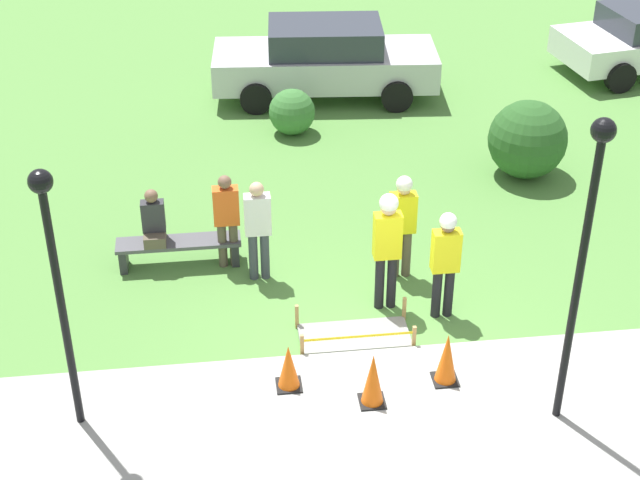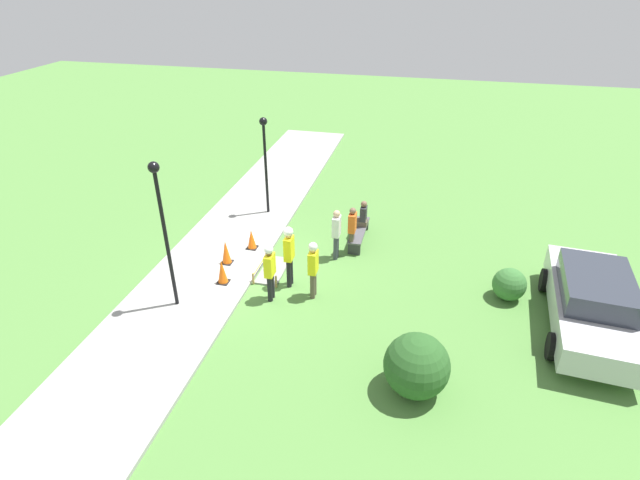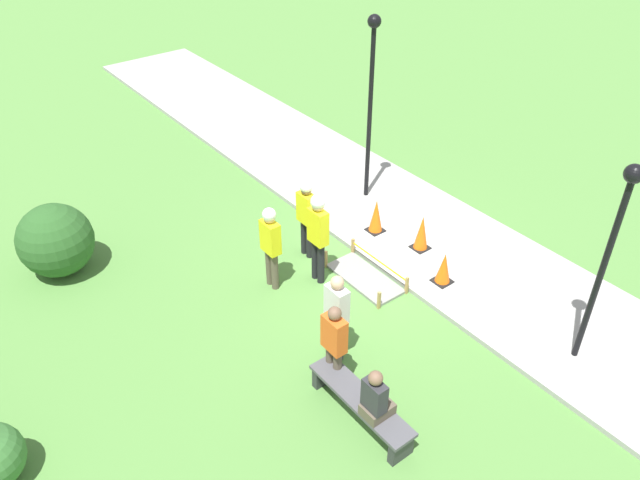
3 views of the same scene
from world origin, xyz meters
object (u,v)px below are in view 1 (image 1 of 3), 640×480
(traffic_cone_far_patch, at_px, (373,379))
(parked_car_silver, at_px, (325,59))
(traffic_cone_near_patch, at_px, (289,367))
(person_seated_on_bench, at_px, (154,221))
(bystander_in_orange_shirt, at_px, (227,216))
(lamppost_far, at_px, (54,264))
(worker_assistant, at_px, (403,218))
(bystander_in_gray_shirt, at_px, (258,225))
(worker_supervisor, at_px, (387,240))
(lamppost_near, at_px, (586,235))
(traffic_cone_sidewalk_edge, at_px, (447,358))
(worker_trainee, at_px, (446,256))
(park_bench, at_px, (179,247))

(traffic_cone_far_patch, relative_size, parked_car_silver, 0.16)
(traffic_cone_near_patch, bearing_deg, person_seated_on_bench, 118.10)
(traffic_cone_far_patch, xyz_separation_m, bystander_in_orange_shirt, (-1.69, 3.64, 0.42))
(traffic_cone_near_patch, height_order, lamppost_far, lamppost_far)
(worker_assistant, xyz_separation_m, bystander_in_gray_shirt, (-2.19, 0.20, -0.09))
(worker_supervisor, relative_size, bystander_in_gray_shirt, 1.14)
(traffic_cone_far_patch, bearing_deg, lamppost_near, -12.67)
(traffic_cone_sidewalk_edge, relative_size, bystander_in_orange_shirt, 0.47)
(traffic_cone_far_patch, height_order, parked_car_silver, parked_car_silver)
(traffic_cone_sidewalk_edge, bearing_deg, lamppost_far, -177.57)
(bystander_in_gray_shirt, bearing_deg, worker_trainee, -27.05)
(worker_supervisor, xyz_separation_m, bystander_in_gray_shirt, (-1.80, 1.00, -0.21))
(traffic_cone_near_patch, height_order, bystander_in_orange_shirt, bystander_in_orange_shirt)
(traffic_cone_far_patch, height_order, worker_supervisor, worker_supervisor)
(park_bench, xyz_separation_m, person_seated_on_bench, (-0.36, 0.05, 0.47))
(lamppost_far, xyz_separation_m, parked_car_silver, (4.40, 10.09, -1.64))
(parked_car_silver, bearing_deg, park_bench, -111.14)
(lamppost_near, bearing_deg, worker_assistant, 110.75)
(park_bench, relative_size, bystander_in_orange_shirt, 1.22)
(worker_supervisor, distance_m, parked_car_silver, 7.99)
(lamppost_far, relative_size, parked_car_silver, 0.73)
(worker_supervisor, xyz_separation_m, lamppost_near, (1.72, -2.73, 1.61))
(person_seated_on_bench, bearing_deg, lamppost_far, -103.64)
(traffic_cone_sidewalk_edge, distance_m, lamppost_near, 2.75)
(traffic_cone_sidewalk_edge, relative_size, lamppost_near, 0.18)
(park_bench, distance_m, worker_supervisor, 3.50)
(worker_assistant, bearing_deg, bystander_in_gray_shirt, 174.72)
(worker_assistant, xyz_separation_m, bystander_in_orange_shirt, (-2.65, 0.62, -0.14))
(worker_trainee, xyz_separation_m, lamppost_far, (-5.07, -1.79, 1.44))
(park_bench, xyz_separation_m, worker_supervisor, (3.03, -1.53, 0.84))
(person_seated_on_bench, distance_m, lamppost_far, 4.14)
(park_bench, xyz_separation_m, bystander_in_orange_shirt, (0.78, -0.11, 0.58))
(traffic_cone_sidewalk_edge, relative_size, worker_assistant, 0.43)
(lamppost_near, bearing_deg, parked_car_silver, 98.55)
(person_seated_on_bench, relative_size, lamppost_far, 0.25)
(worker_trainee, distance_m, parked_car_silver, 8.33)
(bystander_in_gray_shirt, xyz_separation_m, lamppost_far, (-2.49, -3.11, 1.51))
(bystander_in_orange_shirt, relative_size, bystander_in_gray_shirt, 0.95)
(worker_assistant, bearing_deg, person_seated_on_bench, 168.37)
(bystander_in_orange_shirt, bearing_deg, person_seated_on_bench, 172.13)
(lamppost_far, bearing_deg, lamppost_near, -5.93)
(traffic_cone_near_patch, relative_size, lamppost_far, 0.18)
(park_bench, height_order, worker_assistant, worker_assistant)
(bystander_in_orange_shirt, distance_m, bystander_in_gray_shirt, 0.62)
(traffic_cone_near_patch, xyz_separation_m, park_bench, (-1.43, 3.29, -0.10))
(worker_assistant, xyz_separation_m, worker_trainee, (0.40, -1.12, -0.01))
(traffic_cone_near_patch, height_order, lamppost_near, lamppost_near)
(worker_assistant, relative_size, bystander_in_orange_shirt, 1.09)
(lamppost_near, relative_size, lamppost_far, 1.16)
(lamppost_near, bearing_deg, bystander_in_gray_shirt, 133.36)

